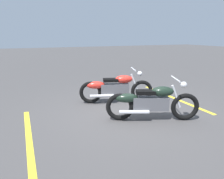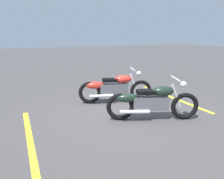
# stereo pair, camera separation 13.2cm
# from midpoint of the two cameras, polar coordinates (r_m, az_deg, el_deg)

# --- Properties ---
(ground_plane) EXTENTS (60.00, 60.00, 0.00)m
(ground_plane) POSITION_cam_midpoint_polar(r_m,az_deg,el_deg) (5.54, 3.76, -5.97)
(ground_plane) COLOR #474444
(motorcycle_bright_foreground) EXTENTS (2.16, 0.84, 1.04)m
(motorcycle_bright_foreground) POSITION_cam_midpoint_polar(r_m,az_deg,el_deg) (6.04, -0.10, 0.51)
(motorcycle_bright_foreground) COLOR black
(motorcycle_bright_foreground) RESTS_ON ground
(motorcycle_dark_foreground) EXTENTS (2.10, 0.97, 1.04)m
(motorcycle_dark_foreground) POSITION_cam_midpoint_polar(r_m,az_deg,el_deg) (4.88, 10.12, -3.39)
(motorcycle_dark_foreground) COLOR black
(motorcycle_dark_foreground) RESTS_ON ground
(parking_stripe_near) EXTENTS (0.18, 3.20, 0.01)m
(parking_stripe_near) POSITION_cam_midpoint_polar(r_m,az_deg,el_deg) (6.92, 16.10, -2.14)
(parking_stripe_near) COLOR yellow
(parking_stripe_near) RESTS_ON ground
(parking_stripe_mid) EXTENTS (0.18, 3.20, 0.01)m
(parking_stripe_mid) POSITION_cam_midpoint_polar(r_m,az_deg,el_deg) (4.39, -23.06, -13.16)
(parking_stripe_mid) COLOR yellow
(parking_stripe_mid) RESTS_ON ground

